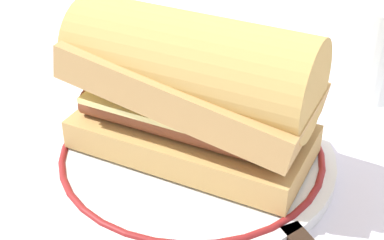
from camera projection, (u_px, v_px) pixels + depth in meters
name	position (u px, v px, depth m)	size (l,w,h in m)	color
ground_plane	(148.00, 177.00, 0.49)	(1.50, 1.50, 0.00)	silver
plate	(192.00, 155.00, 0.50)	(0.25, 0.25, 0.01)	white
sausage_sandwich	(192.00, 87.00, 0.46)	(0.21, 0.10, 0.12)	tan
drinking_glass	(384.00, 56.00, 0.59)	(0.07, 0.07, 0.10)	silver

